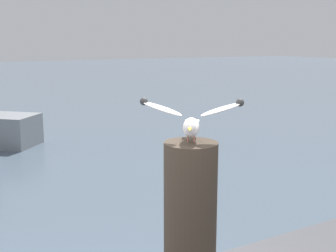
# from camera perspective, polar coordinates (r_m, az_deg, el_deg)

# --- Properties ---
(mooring_post) EXTENTS (0.30, 0.30, 0.99)m
(mooring_post) POSITION_cam_1_polar(r_m,az_deg,el_deg) (2.56, 2.88, -13.04)
(mooring_post) COLOR #382D23
(mooring_post) RESTS_ON harbor_quay
(seagull) EXTENTS (0.51, 0.41, 0.24)m
(seagull) POSITION_cam_1_polar(r_m,az_deg,el_deg) (2.38, 3.02, 0.70)
(seagull) COLOR #C66F60
(seagull) RESTS_ON mooring_post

